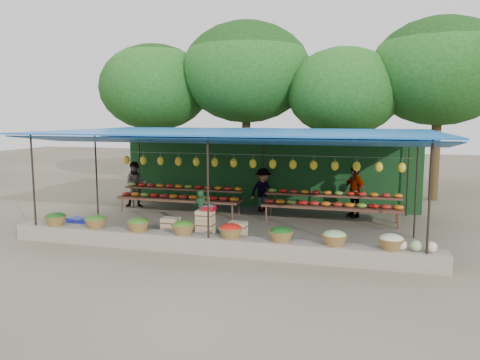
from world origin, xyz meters
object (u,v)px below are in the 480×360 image
(vendor_seated, at_px, (201,211))
(blue_crate_front, at_px, (41,230))
(blue_crate_back, at_px, (77,223))
(crate_counter, at_px, (204,227))
(weighing_scale, at_px, (209,207))

(vendor_seated, distance_m, blue_crate_front, 4.37)
(blue_crate_front, relative_size, blue_crate_back, 1.07)
(crate_counter, relative_size, weighing_scale, 6.38)
(weighing_scale, bearing_deg, blue_crate_front, -168.78)
(blue_crate_back, bearing_deg, weighing_scale, 18.05)
(vendor_seated, distance_m, blue_crate_back, 3.66)
(crate_counter, bearing_deg, blue_crate_front, -168.43)
(weighing_scale, height_order, vendor_seated, vendor_seated)
(crate_counter, relative_size, blue_crate_back, 4.49)
(blue_crate_front, height_order, blue_crate_back, blue_crate_front)
(vendor_seated, height_order, blue_crate_back, vendor_seated)
(blue_crate_front, bearing_deg, weighing_scale, 2.21)
(crate_counter, bearing_deg, vendor_seated, 116.49)
(blue_crate_front, bearing_deg, vendor_seated, 12.89)
(weighing_scale, relative_size, blue_crate_front, 0.66)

